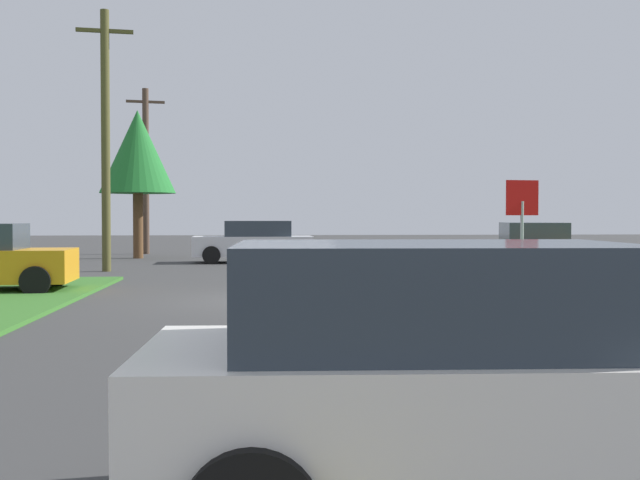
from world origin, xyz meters
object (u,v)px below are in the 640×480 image
Objects in this scene: car_behind_on_main_road at (482,381)px; car_approaching_junction at (254,242)px; utility_pole_mid at (106,137)px; stop_sign at (522,216)px; oak_tree_left at (138,153)px; utility_pole_far at (146,169)px; car_on_crossroad at (531,252)px.

car_behind_on_main_road is 26.26m from car_approaching_junction.
stop_sign is at bearing -43.45° from utility_pole_mid.
car_behind_on_main_road is (-4.22, -11.63, -0.98)m from stop_sign.
oak_tree_left is at bearing 91.37° from utility_pole_mid.
car_behind_on_main_road is 30.62m from oak_tree_left.
utility_pole_far reaches higher than car_behind_on_main_road.
oak_tree_left reaches higher than car_behind_on_main_road.
stop_sign is 14.60m from utility_pole_mid.
car_approaching_junction is at bearing 48.52° from car_on_crossroad.
car_on_crossroad is at bearing 127.27° from car_approaching_junction.
oak_tree_left reaches higher than car_on_crossroad.
utility_pole_far is at bearing -73.63° from stop_sign.
oak_tree_left is (-6.41, 29.71, 3.71)m from car_behind_on_main_road.
utility_pole_far reaches higher than stop_sign.
stop_sign is at bearing -59.54° from oak_tree_left.
oak_tree_left is at bearing 104.37° from car_behind_on_main_road.
utility_pole_far is (-12.80, 17.08, 3.25)m from car_on_crossroad.
oak_tree_left is (-0.20, 8.19, 0.16)m from utility_pole_mid.
car_on_crossroad is (6.19, 16.57, -0.00)m from car_behind_on_main_road.
stop_sign is 0.40× the size of oak_tree_left.
utility_pole_mid is at bearing 78.40° from car_on_crossroad.
utility_pole_mid is at bearing -53.28° from stop_sign.
stop_sign is 24.64m from utility_pole_far.
car_behind_on_main_road is at bearing 169.69° from car_on_crossroad.
utility_pole_far is (-10.83, 22.01, 2.26)m from stop_sign.
car_on_crossroad is at bearing -21.76° from utility_pole_mid.
car_behind_on_main_road is 17.69m from car_on_crossroad.
utility_pole_mid reaches higher than car_behind_on_main_road.
utility_pole_mid reaches higher than oak_tree_left.
car_on_crossroad is (7.63, -9.64, -0.01)m from car_approaching_junction.
car_approaching_junction is 0.73× the size of oak_tree_left.
car_on_crossroad is (1.96, 4.94, -0.98)m from stop_sign.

